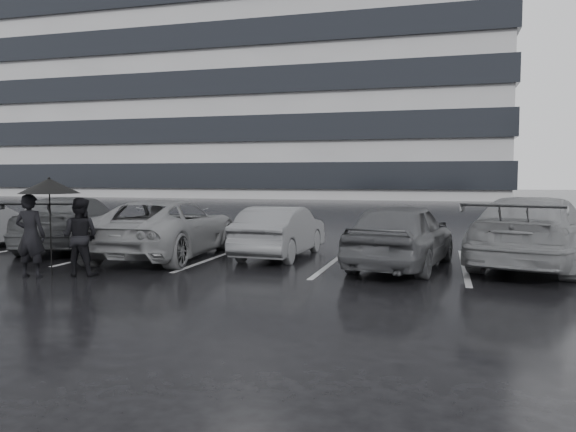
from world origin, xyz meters
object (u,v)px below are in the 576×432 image
(pedestrian_left, at_px, (30,236))
(car_east, at_px, (535,232))
(car_west_c, at_px, (74,223))
(pedestrian_right, at_px, (80,237))
(car_west_b, at_px, (166,228))
(car_west_a, at_px, (281,232))
(car_main, at_px, (402,235))

(pedestrian_left, bearing_deg, car_east, -165.81)
(car_west_c, xyz_separation_m, pedestrian_right, (2.63, -3.40, 0.06))
(car_west_c, relative_size, car_east, 0.93)
(car_east, bearing_deg, car_west_c, 17.44)
(car_west_b, distance_m, car_west_c, 3.08)
(car_west_a, height_order, car_west_c, car_west_c)
(car_main, bearing_deg, car_west_c, 4.03)
(car_west_c, height_order, pedestrian_right, pedestrian_right)
(car_main, height_order, pedestrian_right, pedestrian_right)
(car_main, distance_m, car_east, 2.84)
(pedestrian_left, bearing_deg, car_west_a, -142.51)
(car_west_c, bearing_deg, car_west_a, 163.93)
(car_main, bearing_deg, car_east, -151.64)
(car_east, bearing_deg, car_main, 35.78)
(car_west_b, xyz_separation_m, pedestrian_left, (-1.16, -3.15, 0.11))
(pedestrian_right, bearing_deg, pedestrian_left, 20.12)
(car_main, relative_size, car_west_a, 1.12)
(pedestrian_right, bearing_deg, car_main, -164.15)
(car_west_a, xyz_separation_m, pedestrian_right, (-3.00, -3.47, 0.15))
(car_east, distance_m, pedestrian_right, 9.25)
(car_east, relative_size, pedestrian_right, 3.41)
(car_west_a, bearing_deg, car_main, 164.34)
(pedestrian_left, bearing_deg, car_west_b, -118.48)
(pedestrian_left, distance_m, pedestrian_right, 0.89)
(car_west_a, bearing_deg, car_west_b, 17.73)
(car_main, xyz_separation_m, car_east, (2.69, 0.91, 0.05))
(car_west_a, height_order, pedestrian_left, pedestrian_left)
(car_west_b, relative_size, car_east, 0.96)
(car_west_b, distance_m, car_east, 8.23)
(car_west_a, distance_m, pedestrian_left, 5.43)
(car_main, bearing_deg, pedestrian_right, 33.13)
(car_west_a, relative_size, pedestrian_left, 2.30)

